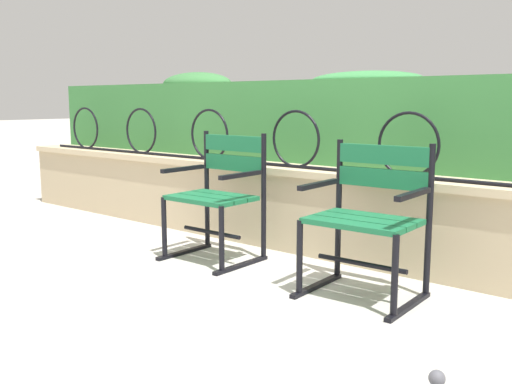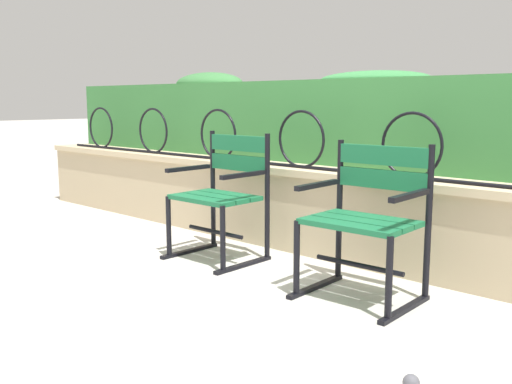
# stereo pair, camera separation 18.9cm
# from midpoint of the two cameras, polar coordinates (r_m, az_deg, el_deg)

# --- Properties ---
(ground_plane) EXTENTS (60.00, 60.00, 0.00)m
(ground_plane) POSITION_cam_midpoint_polar(r_m,az_deg,el_deg) (3.58, 0.50, -8.91)
(ground_plane) COLOR #BCB7AD
(stone_wall) EXTENTS (7.16, 0.41, 0.62)m
(stone_wall) POSITION_cam_midpoint_polar(r_m,az_deg,el_deg) (4.19, 8.82, -1.97)
(stone_wall) COLOR tan
(stone_wall) RESTS_ON ground
(iron_arch_fence) EXTENTS (6.63, 0.02, 0.42)m
(iron_arch_fence) POSITION_cam_midpoint_polar(r_m,az_deg,el_deg) (4.18, 6.09, 4.80)
(iron_arch_fence) COLOR black
(iron_arch_fence) RESTS_ON stone_wall
(hedge_row) EXTENTS (7.02, 0.52, 0.76)m
(hedge_row) POSITION_cam_midpoint_polar(r_m,az_deg,el_deg) (4.47, 12.47, 7.05)
(hedge_row) COLOR #387A3D
(hedge_row) RESTS_ON stone_wall
(park_chair_left) EXTENTS (0.59, 0.52, 0.88)m
(park_chair_left) POSITION_cam_midpoint_polar(r_m,az_deg,el_deg) (4.04, -1.96, -0.04)
(park_chair_left) COLOR #19663D
(park_chair_left) RESTS_ON ground
(park_chair_right) EXTENTS (0.63, 0.54, 0.87)m
(park_chair_right) POSITION_cam_midpoint_polar(r_m,az_deg,el_deg) (3.30, 12.51, -2.29)
(park_chair_right) COLOR #19663D
(park_chair_right) RESTS_ON ground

